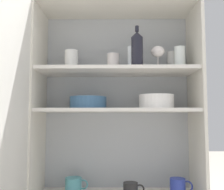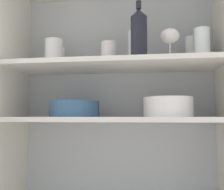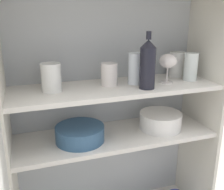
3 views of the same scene
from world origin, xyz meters
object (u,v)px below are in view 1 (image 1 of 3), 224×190
object	(u,v)px
plate_stack_white	(156,102)
mixing_bowl_large	(88,102)
coffee_mug_primary	(178,187)
wine_bottle	(137,49)

from	to	relation	value
plate_stack_white	mixing_bowl_large	world-z (taller)	plate_stack_white
mixing_bowl_large	plate_stack_white	bearing A→B (deg)	0.22
coffee_mug_primary	wine_bottle	bearing A→B (deg)	-170.93
plate_stack_white	mixing_bowl_large	xyz separation A→B (m)	(-0.40, -0.00, -0.00)
coffee_mug_primary	mixing_bowl_large	bearing A→B (deg)	176.70
wine_bottle	coffee_mug_primary	distance (m)	0.82
mixing_bowl_large	coffee_mug_primary	xyz separation A→B (m)	(0.51, -0.03, -0.48)
wine_bottle	mixing_bowl_large	xyz separation A→B (m)	(-0.29, 0.07, -0.30)
plate_stack_white	mixing_bowl_large	size ratio (longest dim) A/B	0.94
wine_bottle	mixing_bowl_large	bearing A→B (deg)	167.03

